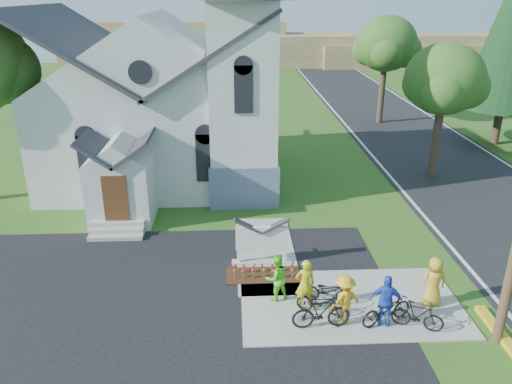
{
  "coord_description": "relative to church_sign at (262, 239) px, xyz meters",
  "views": [
    {
      "loc": [
        -2.18,
        -12.86,
        9.35
      ],
      "look_at": [
        -1.33,
        5.0,
        2.13
      ],
      "focal_mm": 35.0,
      "sensor_mm": 36.0,
      "label": 1
    }
  ],
  "objects": [
    {
      "name": "ground",
      "position": [
        1.2,
        -3.2,
        -1.03
      ],
      "size": [
        120.0,
        120.0,
        0.0
      ],
      "primitive_type": "plane",
      "color": "#335A19",
      "rests_on": "ground"
    },
    {
      "name": "parking_lot",
      "position": [
        -5.8,
        -5.2,
        -1.02
      ],
      "size": [
        20.0,
        16.0,
        0.02
      ],
      "primitive_type": "cube",
      "color": "black",
      "rests_on": "ground"
    },
    {
      "name": "road",
      "position": [
        11.2,
        11.8,
        -1.02
      ],
      "size": [
        8.0,
        90.0,
        0.02
      ],
      "primitive_type": "cube",
      "color": "black",
      "rests_on": "ground"
    },
    {
      "name": "sidewalk",
      "position": [
        2.7,
        -2.7,
        -1.0
      ],
      "size": [
        7.0,
        4.0,
        0.05
      ],
      "primitive_type": "cube",
      "color": "#9C958D",
      "rests_on": "ground"
    },
    {
      "name": "church",
      "position": [
        -4.28,
        9.28,
        4.22
      ],
      "size": [
        12.35,
        12.0,
        13.0
      ],
      "color": "silver",
      "rests_on": "ground"
    },
    {
      "name": "church_sign",
      "position": [
        0.0,
        0.0,
        0.0
      ],
      "size": [
        2.2,
        0.4,
        1.7
      ],
      "color": "#9C958D",
      "rests_on": "ground"
    },
    {
      "name": "flower_bed",
      "position": [
        0.0,
        -0.9,
        -0.99
      ],
      "size": [
        2.6,
        1.1,
        0.07
      ],
      "primitive_type": "cube",
      "color": "#37210F",
      "rests_on": "ground"
    },
    {
      "name": "tree_road_near",
      "position": [
        9.7,
        8.8,
        4.18
      ],
      "size": [
        4.0,
        4.0,
        7.05
      ],
      "color": "#34231C",
      "rests_on": "ground"
    },
    {
      "name": "tree_road_mid",
      "position": [
        10.2,
        20.8,
        4.75
      ],
      "size": [
        4.4,
        4.4,
        7.8
      ],
      "color": "#34231C",
      "rests_on": "ground"
    },
    {
      "name": "distant_hills",
      "position": [
        4.56,
        53.13,
        1.15
      ],
      "size": [
        61.0,
        10.0,
        5.6
      ],
      "color": "olive",
      "rests_on": "ground"
    },
    {
      "name": "cyclist_0",
      "position": [
        1.17,
        -2.89,
        -0.12
      ],
      "size": [
        0.65,
        0.45,
        1.71
      ],
      "primitive_type": "imported",
      "rotation": [
        0.0,
        0.0,
        3.21
      ],
      "color": "gold",
      "rests_on": "sidewalk"
    },
    {
      "name": "bike_0",
      "position": [
        1.64,
        -3.2,
        -0.58
      ],
      "size": [
        1.61,
        1.01,
        0.8
      ],
      "primitive_type": "imported",
      "rotation": [
        0.0,
        0.0,
        1.22
      ],
      "color": "black",
      "rests_on": "sidewalk"
    },
    {
      "name": "cyclist_1",
      "position": [
        0.33,
        -2.36,
        -0.19
      ],
      "size": [
        0.93,
        0.84,
        1.57
      ],
      "primitive_type": "imported",
      "rotation": [
        0.0,
        0.0,
        3.54
      ],
      "color": "#59E32A",
      "rests_on": "sidewalk"
    },
    {
      "name": "bike_1",
      "position": [
        1.52,
        -3.91,
        -0.45
      ],
      "size": [
        1.77,
        0.58,
        1.05
      ],
      "primitive_type": "imported",
      "rotation": [
        0.0,
        0.0,
        1.62
      ],
      "color": "black",
      "rests_on": "sidewalk"
    },
    {
      "name": "cyclist_2",
      "position": [
        3.45,
        -3.88,
        -0.14
      ],
      "size": [
        1.06,
        0.68,
        1.67
      ],
      "primitive_type": "imported",
      "rotation": [
        0.0,
        0.0,
        2.84
      ],
      "color": "blue",
      "rests_on": "sidewalk"
    },
    {
      "name": "bike_2",
      "position": [
        1.96,
        -2.61,
        -0.56
      ],
      "size": [
        1.66,
        0.88,
        0.83
      ],
      "primitive_type": "imported",
      "rotation": [
        0.0,
        0.0,
        1.35
      ],
      "color": "black",
      "rests_on": "sidewalk"
    },
    {
      "name": "cyclist_3",
      "position": [
        2.23,
        -3.71,
        -0.17
      ],
      "size": [
        1.19,
        0.94,
        1.61
      ],
      "primitive_type": "imported",
      "rotation": [
        0.0,
        0.0,
        3.52
      ],
      "color": "gold",
      "rests_on": "sidewalk"
    },
    {
      "name": "bike_3",
      "position": [
        4.35,
        -4.09,
        -0.52
      ],
      "size": [
        1.56,
        0.98,
        0.91
      ],
      "primitive_type": "imported",
      "rotation": [
        0.0,
        0.0,
        1.17
      ],
      "color": "black",
      "rests_on": "sidewalk"
    },
    {
      "name": "cyclist_4",
      "position": [
        5.24,
        -2.89,
        -0.14
      ],
      "size": [
        0.85,
        0.58,
        1.67
      ],
      "primitive_type": "imported",
      "rotation": [
        0.0,
        0.0,
        3.2
      ],
      "color": "gold",
      "rests_on": "sidewalk"
    },
    {
      "name": "bike_4",
      "position": [
        3.52,
        -3.76,
        -0.52
      ],
      "size": [
        1.85,
        1.24,
        0.92
      ],
      "primitive_type": "imported",
      "rotation": [
        0.0,
        0.0,
        1.97
      ],
      "color": "black",
      "rests_on": "sidewalk"
    }
  ]
}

